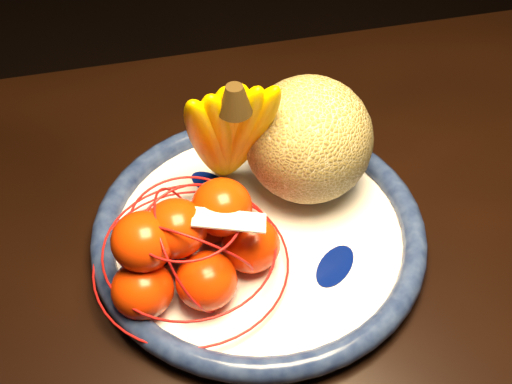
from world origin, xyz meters
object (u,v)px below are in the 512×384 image
object	(u,v)px
banana_bunch	(228,130)
cantaloupe	(308,140)
mandarin_bag	(190,244)
dining_table	(208,340)
fruit_bowl	(259,231)

from	to	relation	value
banana_bunch	cantaloupe	bearing A→B (deg)	-5.45
cantaloupe	mandarin_bag	bearing A→B (deg)	-153.75
dining_table	banana_bunch	bearing A→B (deg)	66.75
dining_table	fruit_bowl	world-z (taller)	fruit_bowl
cantaloupe	banana_bunch	bearing A→B (deg)	171.53
cantaloupe	mandarin_bag	xyz separation A→B (m)	(-0.16, -0.08, -0.03)
fruit_bowl	cantaloupe	bearing A→B (deg)	34.13
mandarin_bag	banana_bunch	bearing A→B (deg)	52.62
mandarin_bag	cantaloupe	bearing A→B (deg)	26.25
cantaloupe	dining_table	bearing A→B (deg)	-144.31
cantaloupe	banana_bunch	xyz separation A→B (m)	(-0.09, 0.01, 0.03)
cantaloupe	fruit_bowl	bearing A→B (deg)	-145.87
fruit_bowl	dining_table	bearing A→B (deg)	-142.90
cantaloupe	mandarin_bag	size ratio (longest dim) A/B	0.69
fruit_bowl	cantaloupe	world-z (taller)	cantaloupe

